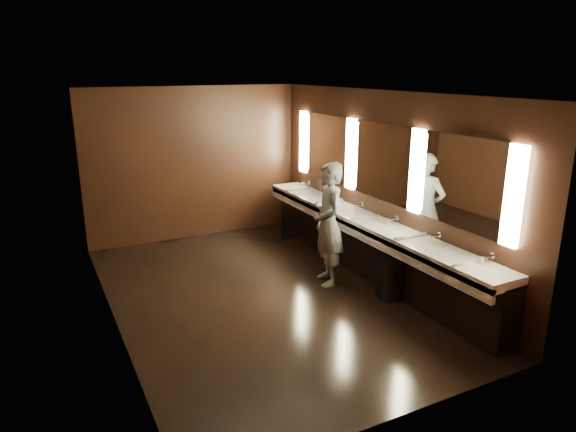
# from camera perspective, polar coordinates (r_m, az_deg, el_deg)

# --- Properties ---
(floor) EXTENTS (6.00, 6.00, 0.00)m
(floor) POSITION_cam_1_polar(r_m,az_deg,el_deg) (7.40, -2.84, -8.71)
(floor) COLOR black
(floor) RESTS_ON ground
(ceiling) EXTENTS (4.00, 6.00, 0.02)m
(ceiling) POSITION_cam_1_polar(r_m,az_deg,el_deg) (6.72, -3.18, 13.48)
(ceiling) COLOR #2D2D2B
(ceiling) RESTS_ON wall_back
(wall_back) EXTENTS (4.00, 0.02, 2.80)m
(wall_back) POSITION_cam_1_polar(r_m,az_deg,el_deg) (9.69, -10.33, 5.75)
(wall_back) COLOR black
(wall_back) RESTS_ON floor
(wall_front) EXTENTS (4.00, 0.02, 2.80)m
(wall_front) POSITION_cam_1_polar(r_m,az_deg,el_deg) (4.50, 12.99, -6.69)
(wall_front) COLOR black
(wall_front) RESTS_ON floor
(wall_left) EXTENTS (0.02, 6.00, 2.80)m
(wall_left) POSITION_cam_1_polar(r_m,az_deg,el_deg) (6.41, -19.52, -0.28)
(wall_left) COLOR black
(wall_left) RESTS_ON floor
(wall_right) EXTENTS (0.02, 6.00, 2.80)m
(wall_right) POSITION_cam_1_polar(r_m,az_deg,el_deg) (7.93, 10.32, 3.45)
(wall_right) COLOR black
(wall_right) RESTS_ON floor
(sink_counter) EXTENTS (0.55, 5.40, 1.01)m
(sink_counter) POSITION_cam_1_polar(r_m,az_deg,el_deg) (8.06, 8.82, -2.96)
(sink_counter) COLOR black
(sink_counter) RESTS_ON floor
(mirror_band) EXTENTS (0.06, 5.03, 1.15)m
(mirror_band) POSITION_cam_1_polar(r_m,az_deg,el_deg) (7.85, 10.33, 5.93)
(mirror_band) COLOR #FFF6C1
(mirror_band) RESTS_ON wall_right
(person) EXTENTS (0.59, 0.75, 1.83)m
(person) POSITION_cam_1_polar(r_m,az_deg,el_deg) (7.50, 4.52, -0.92)
(person) COLOR #7EA1BC
(person) RESTS_ON floor
(trash_bin) EXTENTS (0.49, 0.49, 0.61)m
(trash_bin) POSITION_cam_1_polar(r_m,az_deg,el_deg) (7.35, 11.40, -6.64)
(trash_bin) COLOR black
(trash_bin) RESTS_ON floor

